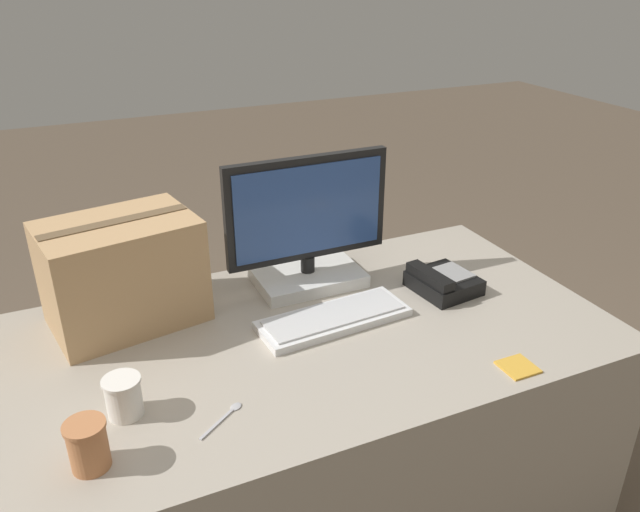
% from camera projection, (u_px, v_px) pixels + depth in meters
% --- Properties ---
extents(office_desk, '(1.80, 0.90, 0.75)m').
position_uv_depth(office_desk, '(289.00, 442.00, 1.86)').
color(office_desk, '#A89E8E').
rests_on(office_desk, ground_plane).
extents(monitor, '(0.51, 0.22, 0.41)m').
position_uv_depth(monitor, '(308.00, 234.00, 1.90)').
color(monitor, white).
rests_on(monitor, office_desk).
extents(keyboard, '(0.44, 0.19, 0.03)m').
position_uv_depth(keyboard, '(334.00, 318.00, 1.76)').
color(keyboard, silver).
rests_on(keyboard, office_desk).
extents(desk_phone, '(0.19, 0.21, 0.08)m').
position_uv_depth(desk_phone, '(442.00, 282.00, 1.92)').
color(desk_phone, black).
rests_on(desk_phone, office_desk).
extents(paper_cup_left, '(0.09, 0.09, 0.11)m').
position_uv_depth(paper_cup_left, '(88.00, 445.00, 1.24)').
color(paper_cup_left, '#BC7547').
rests_on(paper_cup_left, office_desk).
extents(paper_cup_right, '(0.09, 0.09, 0.10)m').
position_uv_depth(paper_cup_right, '(124.00, 397.00, 1.39)').
color(paper_cup_right, white).
rests_on(paper_cup_right, office_desk).
extents(spoon, '(0.12, 0.09, 0.00)m').
position_uv_depth(spoon, '(227.00, 415.00, 1.41)').
color(spoon, '#B2B2B7').
rests_on(spoon, office_desk).
extents(cardboard_box, '(0.44, 0.34, 0.30)m').
position_uv_depth(cardboard_box, '(123.00, 272.00, 1.71)').
color(cardboard_box, tan).
rests_on(cardboard_box, office_desk).
extents(sticky_note_pad, '(0.08, 0.08, 0.01)m').
position_uv_depth(sticky_note_pad, '(518.00, 367.00, 1.57)').
color(sticky_note_pad, gold).
rests_on(sticky_note_pad, office_desk).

